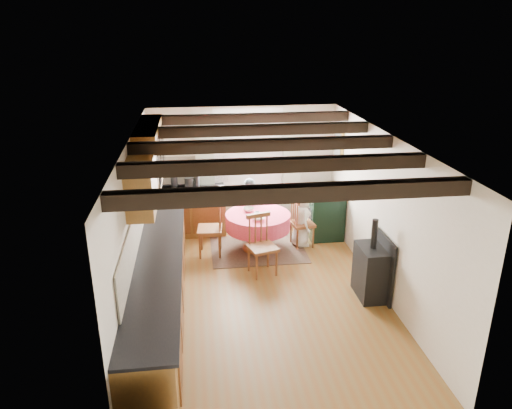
{
  "coord_description": "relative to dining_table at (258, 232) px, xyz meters",
  "views": [
    {
      "loc": [
        -0.93,
        -6.34,
        3.85
      ],
      "look_at": [
        0.0,
        0.8,
        1.15
      ],
      "focal_mm": 33.88,
      "sensor_mm": 36.0,
      "label": 1
    }
  ],
  "objects": [
    {
      "name": "splash_left",
      "position": [
        -1.91,
        -1.22,
        0.85
      ],
      "size": [
        0.02,
        4.5,
        0.55
      ],
      "primitive_type": "cube",
      "color": "beige",
      "rests_on": "wall_left"
    },
    {
      "name": "chair_near",
      "position": [
        -0.04,
        -0.89,
        0.15
      ],
      "size": [
        0.54,
        0.55,
        1.01
      ],
      "primitive_type": null,
      "rotation": [
        0.0,
        0.0,
        0.28
      ],
      "color": "brown",
      "rests_on": "floor"
    },
    {
      "name": "wall_plate",
      "position": [
        0.92,
        1.2,
        1.35
      ],
      "size": [
        0.3,
        0.02,
        0.3
      ],
      "primitive_type": "cylinder",
      "rotation": [
        1.57,
        0.0,
        0.0
      ],
      "color": "silver",
      "rests_on": "wall_back"
    },
    {
      "name": "base_cabinet_back",
      "position": [
        -1.18,
        0.93,
        0.09
      ],
      "size": [
        1.3,
        0.6,
        0.88
      ],
      "primitive_type": "cube",
      "color": "#8F5B22",
      "rests_on": "floor"
    },
    {
      "name": "splash_back",
      "position": [
        -1.13,
        1.21,
        0.85
      ],
      "size": [
        1.4,
        0.02,
        0.55
      ],
      "primitive_type": "cube",
      "color": "beige",
      "rests_on": "wall_back"
    },
    {
      "name": "dining_table",
      "position": [
        0.0,
        0.0,
        0.0
      ],
      "size": [
        1.15,
        1.15,
        0.7
      ],
      "primitive_type": null,
      "color": "#F94D82",
      "rests_on": "floor"
    },
    {
      "name": "wall_back",
      "position": [
        -0.13,
        1.23,
        0.85
      ],
      "size": [
        3.6,
        0.0,
        2.4
      ],
      "primitive_type": "cube",
      "color": "silver",
      "rests_on": "ground"
    },
    {
      "name": "canister_wide",
      "position": [
        -1.19,
        0.93,
        0.67
      ],
      "size": [
        0.18,
        0.18,
        0.2
      ],
      "primitive_type": "cylinder",
      "color": "#262628",
      "rests_on": "worktop_back"
    },
    {
      "name": "wall_left",
      "position": [
        -1.93,
        -1.52,
        0.85
      ],
      "size": [
        0.0,
        5.5,
        2.4
      ],
      "primitive_type": "cube",
      "color": "silver",
      "rests_on": "ground"
    },
    {
      "name": "child_far",
      "position": [
        -0.08,
        0.62,
        0.24
      ],
      "size": [
        0.5,
        0.4,
        1.18
      ],
      "primitive_type": "imported",
      "rotation": [
        0.0,
        0.0,
        2.81
      ],
      "color": "#303C41",
      "rests_on": "floor"
    },
    {
      "name": "worktop_left",
      "position": [
        -1.61,
        -1.52,
        0.55
      ],
      "size": [
        0.64,
        5.3,
        0.04
      ],
      "primitive_type": "cube",
      "color": "black",
      "rests_on": "base_cabinet_left"
    },
    {
      "name": "beam_b",
      "position": [
        -0.13,
        -2.52,
        1.96
      ],
      "size": [
        3.6,
        0.16,
        0.16
      ],
      "primitive_type": "cube",
      "color": "black",
      "rests_on": "ceiling"
    },
    {
      "name": "child_right",
      "position": [
        0.8,
        0.1,
        0.18
      ],
      "size": [
        0.4,
        0.55,
        1.05
      ],
      "primitive_type": "imported",
      "rotation": [
        0.0,
        0.0,
        1.7
      ],
      "color": "white",
      "rests_on": "floor"
    },
    {
      "name": "wall_cabinet_solid",
      "position": [
        -1.76,
        -1.82,
        1.55
      ],
      "size": [
        0.34,
        0.9,
        0.7
      ],
      "primitive_type": "cube",
      "color": "#8F5B22",
      "rests_on": "wall_left"
    },
    {
      "name": "canister_slim",
      "position": [
        -1.04,
        0.89,
        0.7
      ],
      "size": [
        0.09,
        0.09,
        0.26
      ],
      "primitive_type": "cylinder",
      "color": "#262628",
      "rests_on": "worktop_back"
    },
    {
      "name": "window_frame",
      "position": [
        -0.03,
        1.22,
        1.25
      ],
      "size": [
        1.34,
        0.03,
        1.54
      ],
      "primitive_type": "cube",
      "color": "white",
      "rests_on": "wall_back"
    },
    {
      "name": "bowl_b",
      "position": [
        -0.15,
        0.17,
        0.38
      ],
      "size": [
        0.24,
        0.24,
        0.06
      ],
      "primitive_type": "imported",
      "rotation": [
        0.0,
        0.0,
        1.84
      ],
      "color": "silver",
      "rests_on": "dining_table"
    },
    {
      "name": "wall_picture",
      "position": [
        1.64,
        0.78,
        1.35
      ],
      "size": [
        0.04,
        0.5,
        0.6
      ],
      "primitive_type": "cube",
      "color": "gold",
      "rests_on": "wall_right"
    },
    {
      "name": "wall_cabinet_glass",
      "position": [
        -1.76,
        -0.32,
        1.6
      ],
      "size": [
        0.34,
        1.8,
        0.9
      ],
      "primitive_type": "cube",
      "color": "#8F5B22",
      "rests_on": "wall_left"
    },
    {
      "name": "curtain_right",
      "position": [
        0.82,
        1.13,
        0.75
      ],
      "size": [
        0.35,
        0.1,
        2.1
      ],
      "primitive_type": "cube",
      "color": "#B0B2AE",
      "rests_on": "wall_back"
    },
    {
      "name": "beam_e",
      "position": [
        -0.13,
        0.48,
        1.96
      ],
      "size": [
        3.6,
        0.16,
        0.16
      ],
      "primitive_type": "cube",
      "color": "black",
      "rests_on": "ceiling"
    },
    {
      "name": "worktop_back",
      "position": [
        -1.18,
        0.91,
        0.55
      ],
      "size": [
        1.3,
        0.64,
        0.04
      ],
      "primitive_type": "cube",
      "color": "black",
      "rests_on": "base_cabinet_back"
    },
    {
      "name": "beam_c",
      "position": [
        -0.13,
        -1.52,
        1.96
      ],
      "size": [
        3.6,
        0.16,
        0.16
      ],
      "primitive_type": "cube",
      "color": "black",
      "rests_on": "ceiling"
    },
    {
      "name": "curtain_left",
      "position": [
        -0.88,
        1.13,
        0.75
      ],
      "size": [
        0.35,
        0.1,
        2.1
      ],
      "primitive_type": "cube",
      "color": "#B0B2AE",
      "rests_on": "wall_back"
    },
    {
      "name": "window_pane",
      "position": [
        -0.03,
        1.22,
        1.25
      ],
      "size": [
        1.2,
        0.01,
        1.4
      ],
      "primitive_type": "cube",
      "color": "white",
      "rests_on": "wall_back"
    },
    {
      "name": "curtain_rod",
      "position": [
        -0.03,
        1.13,
        1.85
      ],
      "size": [
        2.0,
        0.03,
        0.03
      ],
      "primitive_type": "cylinder",
      "rotation": [
        0.0,
        1.57,
        0.0
      ],
      "color": "black",
      "rests_on": "wall_back"
    },
    {
      "name": "floor",
      "position": [
        -0.13,
        -1.52,
        -0.35
      ],
      "size": [
        3.6,
        5.5,
        0.0
      ],
      "primitive_type": "cube",
      "color": "brown",
      "rests_on": "ground"
    },
    {
      "name": "canister_tall",
      "position": [
        -1.47,
        0.98,
        0.68
      ],
      "size": [
        0.13,
        0.13,
        0.22
      ],
      "primitive_type": "cylinder",
      "color": "#262628",
      "rests_on": "worktop_back"
    },
    {
      "name": "beam_d",
      "position": [
        -0.13,
        -0.52,
        1.96
      ],
      "size": [
        3.6,
        0.16,
        0.16
      ],
      "primitive_type": "cube",
      "color": "black",
      "rests_on": "ceiling"
    },
    {
      "name": "beam_a",
      "position": [
        -0.13,
        -3.52,
        1.96
      ],
      "size": [
        3.6,
        0.16,
        0.16
      ],
      "primitive_type": "cube",
      "color": "black",
      "rests_on": "ceiling"
    },
    {
      "name": "chair_right",
      "position": [
        0.83,
        0.08,
        0.12
      ],
      "size": [
        0.48,
        0.46,
        0.94
      ],
      "primitive_type": null,
      "rotation": [
        0.0,
        0.0,
        1.73
      ],
      "color": "brown",
      "rests_on": "floor"
    },
    {
      "name": "wall_right",
      "position": [
        1.67,
        -1.52,
        0.85
      ],
      "size": [
        0.0,
        5.5,
        2.4
      ],
      "primitive_type": "cube",
      "color": "silver",
      "rests_on": "ground"
    },
    {
      "name": "wall_front",
      "position": [
        -0.13,
        -4.27,
        0.85
      ],
      "size": [
        3.6,
        0.0,
        2.4
      ],
      "primitive_type": "cube",
      "color": "silver",
      "rests_on": "ground"
    },
    {
      "name": "aga_range",
      "position": [
        1.34,
        0.58,
        0.1
      ],
      "size": [
        0.62,
        0.97,
        0.89
      ],
      "primitive_type": null,
      "color": "black",
      "rests_on": "floor"
    },
    {
      "name": "base_cabinet_left",
      "position": [
        -1.63,
        -1.52,
        0.09
      ],
      "size": [
        0.6,
        5.3,
        0.88
      ],
      "primitive_type": "cube",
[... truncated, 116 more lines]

